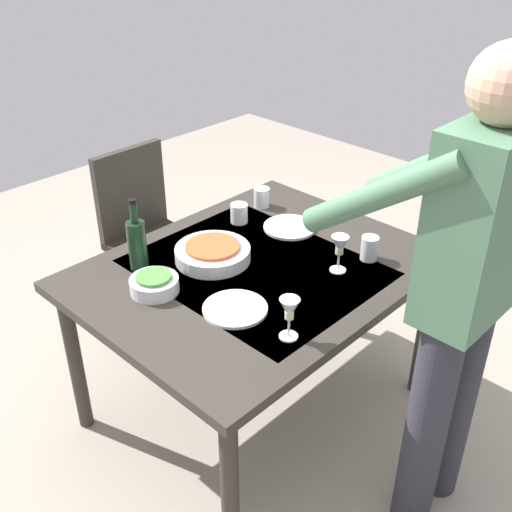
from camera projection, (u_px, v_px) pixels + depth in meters
ground_plane at (256, 405)px, 2.77m from camera, size 6.00×6.00×0.00m
dining_table at (256, 283)px, 2.44m from camera, size 1.32×1.05×0.73m
chair_near at (145, 226)px, 3.12m from camera, size 0.40×0.40×0.91m
person_server at (462, 286)px, 1.87m from camera, size 0.42×0.61×1.69m
wine_bottle at (137, 243)px, 2.34m from camera, size 0.07×0.07×0.30m
wine_glass_left at (289, 311)px, 1.97m from camera, size 0.07×0.07×0.15m
wine_glass_right at (340, 247)px, 2.32m from camera, size 0.07×0.07×0.15m
water_cup_near_left at (239, 213)px, 2.71m from camera, size 0.08×0.08×0.09m
water_cup_near_right at (262, 197)px, 2.84m from camera, size 0.07×0.07×0.09m
water_cup_far_left at (369, 248)px, 2.43m from camera, size 0.07×0.07×0.10m
serving_bowl_pasta at (213, 253)px, 2.43m from camera, size 0.30×0.30×0.07m
side_bowl_salad at (154, 284)px, 2.24m from camera, size 0.18×0.18×0.07m
dinner_plate_near at (290, 227)px, 2.67m from camera, size 0.23×0.23×0.01m
dinner_plate_far at (235, 309)px, 2.15m from camera, size 0.23×0.23×0.01m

